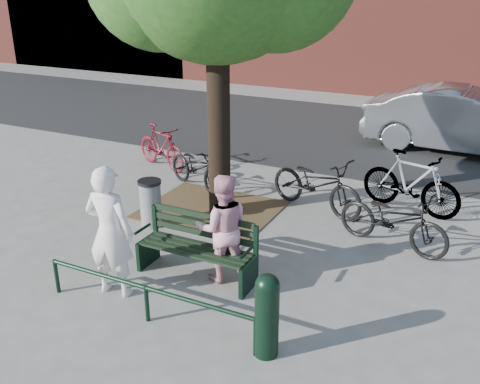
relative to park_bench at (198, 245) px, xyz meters
The scene contains 15 objects.
ground 0.49m from the park_bench, 90.00° to the right, with size 90.00×90.00×0.00m, color gray.
dirt_pit 2.39m from the park_bench, 115.24° to the left, with size 2.40×2.00×0.02m, color brown.
road 8.43m from the park_bench, 90.00° to the left, with size 40.00×7.00×0.01m, color black.
park_bench is the anchor object (origin of this frame).
guard_railing 1.28m from the park_bench, 90.00° to the right, with size 3.06×0.06×0.51m.
person_left 1.30m from the park_bench, 130.48° to the right, with size 0.67×0.44×1.84m, color white.
person_right 0.48m from the park_bench, 11.19° to the left, with size 0.77×0.60×1.59m, color pink.
bollard 2.00m from the park_bench, 36.94° to the right, with size 0.28×0.28×1.05m.
litter_bin 1.95m from the park_bench, 145.71° to the left, with size 0.41×0.41×0.83m.
bicycle_a 3.48m from the park_bench, 121.12° to the left, with size 0.61×1.74×0.92m, color black.
bicycle_b 4.94m from the park_bench, 130.36° to the left, with size 0.47×1.65×0.99m, color #5C0D18.
bicycle_c 3.10m from the park_bench, 75.96° to the left, with size 0.69×1.99×1.04m, color black.
bicycle_d 4.39m from the park_bench, 58.18° to the left, with size 0.53×1.89×1.14m, color gray.
bicycle_e 3.15m from the park_bench, 42.32° to the left, with size 0.64×1.85×0.97m, color black.
parked_car 8.57m from the park_bench, 70.83° to the left, with size 1.66×4.77×1.57m, color gray.
Camera 1 is at (3.57, -5.78, 4.02)m, focal length 40.00 mm.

